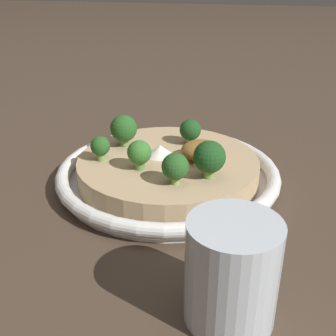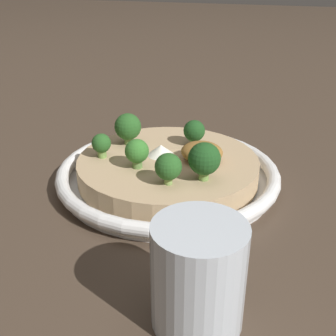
% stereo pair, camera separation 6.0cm
% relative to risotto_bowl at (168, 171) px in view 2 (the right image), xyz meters
% --- Properties ---
extents(ground_plane, '(6.00, 6.00, 0.00)m').
position_rel_risotto_bowl_xyz_m(ground_plane, '(0.00, 0.00, -0.02)').
color(ground_plane, '#47382B').
extents(risotto_bowl, '(0.32, 0.32, 0.04)m').
position_rel_risotto_bowl_xyz_m(risotto_bowl, '(0.00, 0.00, 0.00)').
color(risotto_bowl, white).
rests_on(risotto_bowl, ground_plane).
extents(cheese_sprinkle, '(0.04, 0.04, 0.02)m').
position_rel_risotto_bowl_xyz_m(cheese_sprinkle, '(0.01, -0.01, 0.03)').
color(cheese_sprinkle, white).
rests_on(cheese_sprinkle, risotto_bowl).
extents(crispy_onion_garnish, '(0.06, 0.05, 0.03)m').
position_rel_risotto_bowl_xyz_m(crispy_onion_garnish, '(-0.05, -0.01, 0.03)').
color(crispy_onion_garnish, olive).
rests_on(crispy_onion_garnish, risotto_bowl).
extents(broccoli_back_left, '(0.03, 0.03, 0.04)m').
position_rel_risotto_bowl_xyz_m(broccoli_back_left, '(-0.03, 0.07, 0.04)').
color(broccoli_back_left, '#84A856').
rests_on(broccoli_back_left, risotto_bowl).
extents(broccoli_back, '(0.03, 0.03, 0.04)m').
position_rel_risotto_bowl_xyz_m(broccoli_back, '(0.03, 0.04, 0.04)').
color(broccoli_back, '#668E47').
rests_on(broccoli_back, risotto_bowl).
extents(broccoli_back_right, '(0.03, 0.03, 0.03)m').
position_rel_risotto_bowl_xyz_m(broccoli_back_right, '(0.09, 0.03, 0.04)').
color(broccoli_back_right, '#759E4C').
rests_on(broccoli_back_right, risotto_bowl).
extents(broccoli_left, '(0.04, 0.04, 0.05)m').
position_rel_risotto_bowl_xyz_m(broccoli_left, '(-0.06, 0.05, 0.05)').
color(broccoli_left, '#759E4C').
rests_on(broccoli_left, risotto_bowl).
extents(broccoli_front_left, '(0.03, 0.03, 0.04)m').
position_rel_risotto_bowl_xyz_m(broccoli_front_left, '(-0.02, -0.06, 0.04)').
color(broccoli_front_left, '#668E47').
rests_on(broccoli_front_left, risotto_bowl).
extents(broccoli_right, '(0.04, 0.04, 0.05)m').
position_rel_risotto_bowl_xyz_m(broccoli_right, '(0.07, -0.03, 0.05)').
color(broccoli_right, '#668E47').
rests_on(broccoli_right, risotto_bowl).
extents(drinking_glass, '(0.08, 0.08, 0.10)m').
position_rel_risotto_bowl_xyz_m(drinking_glass, '(-0.11, 0.24, 0.03)').
color(drinking_glass, silver).
rests_on(drinking_glass, ground_plane).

